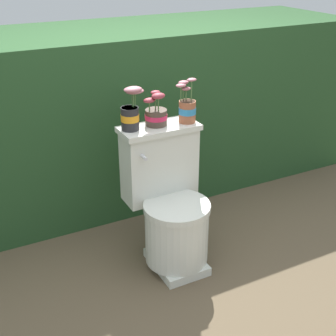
{
  "coord_description": "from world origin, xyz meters",
  "views": [
    {
      "loc": [
        -0.96,
        -1.98,
        1.7
      ],
      "look_at": [
        0.1,
        0.07,
        0.59
      ],
      "focal_mm": 50.0,
      "sensor_mm": 36.0,
      "label": 1
    }
  ],
  "objects_px": {
    "potted_plant_left": "(131,111)",
    "potted_plant_middle": "(187,108)",
    "potted_plant_midleft": "(156,114)",
    "toilet": "(170,206)"
  },
  "relations": [
    {
      "from": "potted_plant_left",
      "to": "potted_plant_middle",
      "type": "bearing_deg",
      "value": -6.1
    },
    {
      "from": "potted_plant_midleft",
      "to": "potted_plant_middle",
      "type": "xyz_separation_m",
      "value": [
        0.18,
        -0.03,
        0.02
      ]
    },
    {
      "from": "potted_plant_left",
      "to": "potted_plant_midleft",
      "type": "height_order",
      "value": "potted_plant_left"
    },
    {
      "from": "toilet",
      "to": "potted_plant_middle",
      "type": "bearing_deg",
      "value": 34.89
    },
    {
      "from": "toilet",
      "to": "potted_plant_left",
      "type": "bearing_deg",
      "value": 136.0
    },
    {
      "from": "potted_plant_left",
      "to": "potted_plant_middle",
      "type": "relative_size",
      "value": 0.95
    },
    {
      "from": "potted_plant_left",
      "to": "potted_plant_midleft",
      "type": "xyz_separation_m",
      "value": [
        0.15,
        -0.0,
        -0.04
      ]
    },
    {
      "from": "toilet",
      "to": "potted_plant_left",
      "type": "relative_size",
      "value": 3.41
    },
    {
      "from": "toilet",
      "to": "potted_plant_left",
      "type": "xyz_separation_m",
      "value": [
        -0.16,
        0.15,
        0.54
      ]
    },
    {
      "from": "potted_plant_left",
      "to": "toilet",
      "type": "bearing_deg",
      "value": -44.0
    }
  ]
}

